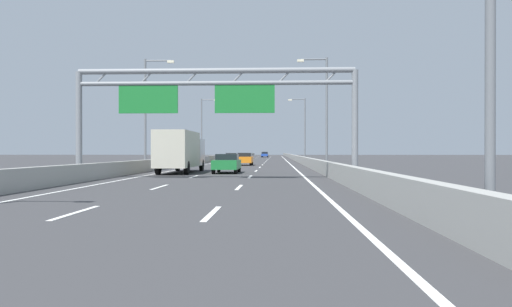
% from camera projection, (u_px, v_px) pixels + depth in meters
% --- Properties ---
extents(ground_plane, '(260.00, 260.00, 0.00)m').
position_uv_depth(ground_plane, '(260.00, 159.00, 99.84)').
color(ground_plane, '#38383A').
extents(lane_dash_left_1, '(0.16, 3.00, 0.01)m').
position_uv_depth(lane_dash_left_1, '(76.00, 213.00, 12.49)').
color(lane_dash_left_1, white).
rests_on(lane_dash_left_1, ground_plane).
extents(lane_dash_left_2, '(0.16, 3.00, 0.01)m').
position_uv_depth(lane_dash_left_2, '(160.00, 187.00, 21.49)').
color(lane_dash_left_2, white).
rests_on(lane_dash_left_2, ground_plane).
extents(lane_dash_left_3, '(0.16, 3.00, 0.01)m').
position_uv_depth(lane_dash_left_3, '(194.00, 177.00, 30.48)').
color(lane_dash_left_3, white).
rests_on(lane_dash_left_3, ground_plane).
extents(lane_dash_left_4, '(0.16, 3.00, 0.01)m').
position_uv_depth(lane_dash_left_4, '(213.00, 171.00, 39.47)').
color(lane_dash_left_4, white).
rests_on(lane_dash_left_4, ground_plane).
extents(lane_dash_left_5, '(0.16, 3.00, 0.01)m').
position_uv_depth(lane_dash_left_5, '(225.00, 167.00, 48.46)').
color(lane_dash_left_5, white).
rests_on(lane_dash_left_5, ground_plane).
extents(lane_dash_left_6, '(0.16, 3.00, 0.01)m').
position_uv_depth(lane_dash_left_6, '(233.00, 165.00, 57.45)').
color(lane_dash_left_6, white).
rests_on(lane_dash_left_6, ground_plane).
extents(lane_dash_left_7, '(0.16, 3.00, 0.01)m').
position_uv_depth(lane_dash_left_7, '(239.00, 163.00, 66.44)').
color(lane_dash_left_7, white).
rests_on(lane_dash_left_7, ground_plane).
extents(lane_dash_left_8, '(0.16, 3.00, 0.01)m').
position_uv_depth(lane_dash_left_8, '(243.00, 162.00, 75.44)').
color(lane_dash_left_8, white).
rests_on(lane_dash_left_8, ground_plane).
extents(lane_dash_left_9, '(0.16, 3.00, 0.01)m').
position_uv_depth(lane_dash_left_9, '(247.00, 161.00, 84.43)').
color(lane_dash_left_9, white).
rests_on(lane_dash_left_9, ground_plane).
extents(lane_dash_left_10, '(0.16, 3.00, 0.01)m').
position_uv_depth(lane_dash_left_10, '(250.00, 160.00, 93.42)').
color(lane_dash_left_10, white).
rests_on(lane_dash_left_10, ground_plane).
extents(lane_dash_left_11, '(0.16, 3.00, 0.01)m').
position_uv_depth(lane_dash_left_11, '(252.00, 159.00, 102.41)').
color(lane_dash_left_11, white).
rests_on(lane_dash_left_11, ground_plane).
extents(lane_dash_left_12, '(0.16, 3.00, 0.01)m').
position_uv_depth(lane_dash_left_12, '(254.00, 158.00, 111.40)').
color(lane_dash_left_12, white).
rests_on(lane_dash_left_12, ground_plane).
extents(lane_dash_left_13, '(0.16, 3.00, 0.01)m').
position_uv_depth(lane_dash_left_13, '(256.00, 158.00, 120.39)').
color(lane_dash_left_13, white).
rests_on(lane_dash_left_13, ground_plane).
extents(lane_dash_left_14, '(0.16, 3.00, 0.01)m').
position_uv_depth(lane_dash_left_14, '(257.00, 157.00, 129.39)').
color(lane_dash_left_14, white).
rests_on(lane_dash_left_14, ground_plane).
extents(lane_dash_left_15, '(0.16, 3.00, 0.01)m').
position_uv_depth(lane_dash_left_15, '(258.00, 157.00, 138.38)').
color(lane_dash_left_15, white).
rests_on(lane_dash_left_15, ground_plane).
extents(lane_dash_left_16, '(0.16, 3.00, 0.01)m').
position_uv_depth(lane_dash_left_16, '(259.00, 157.00, 147.37)').
color(lane_dash_left_16, white).
rests_on(lane_dash_left_16, ground_plane).
extents(lane_dash_left_17, '(0.16, 3.00, 0.01)m').
position_uv_depth(lane_dash_left_17, '(260.00, 156.00, 156.36)').
color(lane_dash_left_17, white).
rests_on(lane_dash_left_17, ground_plane).
extents(lane_dash_right_1, '(0.16, 3.00, 0.01)m').
position_uv_depth(lane_dash_right_1, '(212.00, 213.00, 12.34)').
color(lane_dash_right_1, white).
rests_on(lane_dash_right_1, ground_plane).
extents(lane_dash_right_2, '(0.16, 3.00, 0.01)m').
position_uv_depth(lane_dash_right_2, '(239.00, 187.00, 21.33)').
color(lane_dash_right_2, white).
rests_on(lane_dash_right_2, ground_plane).
extents(lane_dash_right_3, '(0.16, 3.00, 0.01)m').
position_uv_depth(lane_dash_right_3, '(250.00, 177.00, 30.32)').
color(lane_dash_right_3, white).
rests_on(lane_dash_right_3, ground_plane).
extents(lane_dash_right_4, '(0.16, 3.00, 0.01)m').
position_uv_depth(lane_dash_right_4, '(256.00, 171.00, 39.32)').
color(lane_dash_right_4, white).
rests_on(lane_dash_right_4, ground_plane).
extents(lane_dash_right_5, '(0.16, 3.00, 0.01)m').
position_uv_depth(lane_dash_right_5, '(260.00, 167.00, 48.31)').
color(lane_dash_right_5, white).
rests_on(lane_dash_right_5, ground_plane).
extents(lane_dash_right_6, '(0.16, 3.00, 0.01)m').
position_uv_depth(lane_dash_right_6, '(262.00, 165.00, 57.30)').
color(lane_dash_right_6, white).
rests_on(lane_dash_right_6, ground_plane).
extents(lane_dash_right_7, '(0.16, 3.00, 0.01)m').
position_uv_depth(lane_dash_right_7, '(264.00, 163.00, 66.29)').
color(lane_dash_right_7, white).
rests_on(lane_dash_right_7, ground_plane).
extents(lane_dash_right_8, '(0.16, 3.00, 0.01)m').
position_uv_depth(lane_dash_right_8, '(266.00, 162.00, 75.28)').
color(lane_dash_right_8, white).
rests_on(lane_dash_right_8, ground_plane).
extents(lane_dash_right_9, '(0.16, 3.00, 0.01)m').
position_uv_depth(lane_dash_right_9, '(267.00, 161.00, 84.27)').
color(lane_dash_right_9, white).
rests_on(lane_dash_right_9, ground_plane).
extents(lane_dash_right_10, '(0.16, 3.00, 0.01)m').
position_uv_depth(lane_dash_right_10, '(268.00, 160.00, 93.27)').
color(lane_dash_right_10, white).
rests_on(lane_dash_right_10, ground_plane).
extents(lane_dash_right_11, '(0.16, 3.00, 0.01)m').
position_uv_depth(lane_dash_right_11, '(269.00, 159.00, 102.26)').
color(lane_dash_right_11, white).
rests_on(lane_dash_right_11, ground_plane).
extents(lane_dash_right_12, '(0.16, 3.00, 0.01)m').
position_uv_depth(lane_dash_right_12, '(269.00, 158.00, 111.25)').
color(lane_dash_right_12, white).
rests_on(lane_dash_right_12, ground_plane).
extents(lane_dash_right_13, '(0.16, 3.00, 0.01)m').
position_uv_depth(lane_dash_right_13, '(270.00, 158.00, 120.24)').
color(lane_dash_right_13, white).
rests_on(lane_dash_right_13, ground_plane).
extents(lane_dash_right_14, '(0.16, 3.00, 0.01)m').
position_uv_depth(lane_dash_right_14, '(270.00, 157.00, 129.23)').
color(lane_dash_right_14, white).
rests_on(lane_dash_right_14, ground_plane).
extents(lane_dash_right_15, '(0.16, 3.00, 0.01)m').
position_uv_depth(lane_dash_right_15, '(271.00, 157.00, 138.22)').
color(lane_dash_right_15, white).
rests_on(lane_dash_right_15, ground_plane).
extents(lane_dash_right_16, '(0.16, 3.00, 0.01)m').
position_uv_depth(lane_dash_right_16, '(271.00, 157.00, 147.22)').
color(lane_dash_right_16, white).
rests_on(lane_dash_right_16, ground_plane).
extents(lane_dash_right_17, '(0.16, 3.00, 0.01)m').
position_uv_depth(lane_dash_right_17, '(271.00, 156.00, 156.21)').
color(lane_dash_right_17, white).
rests_on(lane_dash_right_17, ground_plane).
extents(edge_line_left, '(0.16, 176.00, 0.01)m').
position_uv_depth(edge_line_left, '(229.00, 160.00, 88.07)').
color(edge_line_left, white).
rests_on(edge_line_left, ground_plane).
extents(edge_line_right, '(0.16, 176.00, 0.01)m').
position_uv_depth(edge_line_right, '(286.00, 160.00, 87.62)').
color(edge_line_right, white).
rests_on(edge_line_right, ground_plane).
extents(barrier_left, '(0.45, 220.00, 0.95)m').
position_uv_depth(barrier_left, '(232.00, 156.00, 110.12)').
color(barrier_left, '#9E9E99').
rests_on(barrier_left, ground_plane).
extents(barrier_right, '(0.45, 220.00, 0.95)m').
position_uv_depth(barrier_right, '(291.00, 156.00, 109.53)').
color(barrier_right, '#9E9E99').
rests_on(barrier_right, ground_plane).
extents(sign_gantry, '(16.12, 0.36, 6.36)m').
position_uv_depth(sign_gantry, '(211.00, 95.00, 26.97)').
color(sign_gantry, gray).
rests_on(sign_gantry, ground_plane).
extents(streetlamp_left_mid, '(2.58, 0.28, 9.50)m').
position_uv_depth(streetlamp_left_mid, '(148.00, 107.00, 40.44)').
color(streetlamp_left_mid, slate).
rests_on(streetlamp_left_mid, ground_plane).
extents(streetlamp_right_mid, '(2.58, 0.28, 9.50)m').
position_uv_depth(streetlamp_right_mid, '(324.00, 106.00, 39.80)').
color(streetlamp_right_mid, slate).
rests_on(streetlamp_right_mid, ground_plane).
extents(streetlamp_left_far, '(2.58, 0.28, 9.50)m').
position_uv_depth(streetlamp_left_far, '(203.00, 126.00, 70.86)').
color(streetlamp_left_far, slate).
rests_on(streetlamp_left_far, ground_plane).
extents(streetlamp_right_far, '(2.58, 0.28, 9.50)m').
position_uv_depth(streetlamp_right_far, '(303.00, 126.00, 70.22)').
color(streetlamp_right_far, slate).
rests_on(streetlamp_right_far, ground_plane).
extents(green_car, '(1.82, 4.29, 1.43)m').
position_uv_depth(green_car, '(227.00, 163.00, 35.59)').
color(green_car, '#1E7A38').
rests_on(green_car, ground_plane).
extents(black_car, '(1.70, 4.17, 1.52)m').
position_uv_depth(black_car, '(265.00, 154.00, 139.82)').
color(black_car, black).
rests_on(black_car, ground_plane).
extents(blue_car, '(1.81, 4.47, 1.49)m').
position_uv_depth(blue_car, '(265.00, 155.00, 133.27)').
color(blue_car, '#2347AD').
rests_on(blue_car, ground_plane).
extents(orange_car, '(1.74, 4.38, 1.46)m').
position_uv_depth(orange_car, '(245.00, 159.00, 55.45)').
color(orange_car, orange).
rests_on(orange_car, ground_plane).
extents(yellow_car, '(1.84, 4.23, 1.38)m').
position_uv_depth(yellow_car, '(232.00, 157.00, 74.71)').
color(yellow_car, yellow).
rests_on(yellow_car, ground_plane).
extents(box_truck, '(2.30, 8.85, 3.10)m').
position_uv_depth(box_truck, '(181.00, 150.00, 35.93)').
color(box_truck, silver).
rests_on(box_truck, ground_plane).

